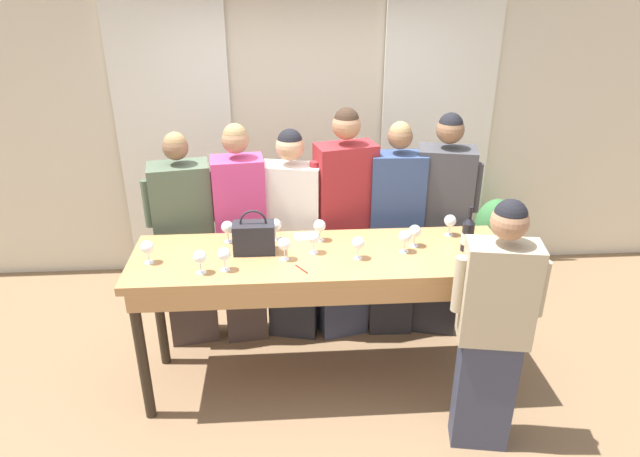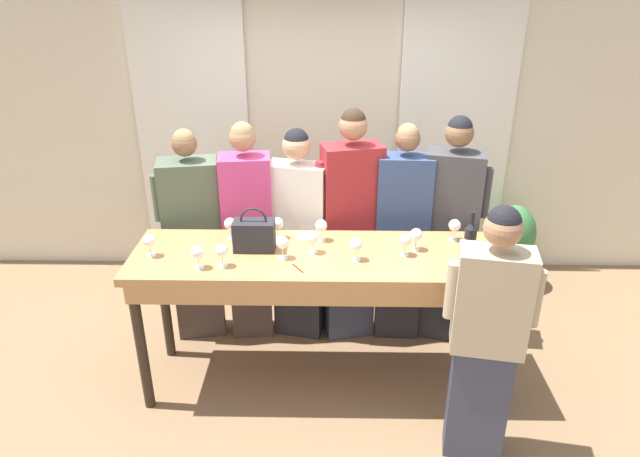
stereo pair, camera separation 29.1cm
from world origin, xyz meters
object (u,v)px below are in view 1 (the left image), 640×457
at_px(wine_glass_front_left, 200,257).
at_px(wine_glass_by_handbag, 358,243).
at_px(guest_pink_top, 241,235).
at_px(tasting_bar, 321,270).
at_px(wine_glass_center_right, 405,237).
at_px(wine_glass_back_mid, 147,247).
at_px(guest_cream_sweater, 292,235).
at_px(guest_beige_cap, 441,227).
at_px(guest_olive_jacket, 186,242).
at_px(guest_navy_coat, 394,231).
at_px(wine_glass_center_left, 450,221).
at_px(wine_bottle, 468,234).
at_px(wine_glass_front_mid, 275,225).
at_px(wine_glass_near_host, 224,255).
at_px(handbag, 254,237).
at_px(wine_glass_back_right, 227,228).
at_px(wine_glass_center_mid, 415,231).
at_px(guest_striped_shirt, 344,226).
at_px(potted_plant, 495,236).
at_px(wine_glass_front_right, 313,238).
at_px(host_pouring, 493,328).

distance_m(wine_glass_front_left, wine_glass_by_handbag, 1.00).
height_order(wine_glass_front_left, guest_pink_top, guest_pink_top).
relative_size(tasting_bar, wine_glass_center_right, 16.14).
xyz_separation_m(wine_glass_back_mid, guest_cream_sweater, (0.93, 0.66, -0.26)).
bearing_deg(tasting_bar, guest_beige_cap, 33.05).
distance_m(guest_olive_jacket, guest_pink_top, 0.43).
height_order(guest_navy_coat, guest_beige_cap, guest_beige_cap).
distance_m(wine_glass_by_handbag, guest_beige_cap, 1.04).
relative_size(wine_glass_front_left, wine_glass_center_left, 1.00).
relative_size(wine_glass_center_left, guest_cream_sweater, 0.09).
xyz_separation_m(wine_bottle, wine_glass_by_handbag, (-0.74, -0.07, -0.01)).
height_order(wine_glass_front_mid, wine_glass_by_handbag, same).
relative_size(wine_glass_center_right, guest_pink_top, 0.09).
bearing_deg(wine_glass_center_right, wine_glass_near_host, -171.64).
distance_m(wine_glass_near_host, wine_glass_by_handbag, 0.85).
bearing_deg(guest_cream_sweater, wine_glass_back_mid, -144.40).
distance_m(handbag, wine_glass_front_left, 0.42).
xyz_separation_m(guest_pink_top, guest_cream_sweater, (0.39, 0.00, -0.02)).
height_order(wine_glass_back_right, guest_pink_top, guest_pink_top).
height_order(wine_glass_back_right, guest_olive_jacket, guest_olive_jacket).
xyz_separation_m(tasting_bar, wine_glass_by_handbag, (0.24, -0.06, 0.22)).
height_order(wine_glass_front_left, wine_glass_center_mid, same).
height_order(wine_glass_by_handbag, guest_striped_shirt, guest_striped_shirt).
height_order(wine_glass_center_right, guest_olive_jacket, guest_olive_jacket).
distance_m(guest_striped_shirt, potted_plant, 1.80).
xyz_separation_m(wine_glass_center_left, wine_glass_by_handbag, (-0.69, -0.30, 0.00)).
relative_size(wine_bottle, wine_glass_back_right, 2.02).
height_order(wine_glass_front_mid, wine_glass_center_mid, same).
relative_size(wine_glass_front_left, guest_navy_coat, 0.09).
bearing_deg(wine_glass_center_right, wine_glass_back_right, 168.94).
height_order(wine_glass_back_mid, potted_plant, wine_glass_back_mid).
distance_m(wine_glass_center_right, guest_pink_top, 1.30).
bearing_deg(wine_glass_near_host, potted_plant, 34.02).
bearing_deg(guest_navy_coat, tasting_bar, -134.05).
height_order(wine_glass_center_left, guest_beige_cap, guest_beige_cap).
distance_m(handbag, guest_navy_coat, 1.22).
xyz_separation_m(wine_glass_front_right, wine_glass_center_left, (0.97, 0.20, 0.00)).
xyz_separation_m(wine_glass_back_right, wine_glass_by_handbag, (0.86, -0.30, 0.00)).
xyz_separation_m(wine_glass_back_mid, host_pouring, (2.07, -0.60, -0.29)).
bearing_deg(wine_glass_back_right, host_pouring, -28.69).
distance_m(wine_bottle, guest_beige_cap, 0.67).
bearing_deg(guest_cream_sweater, wine_glass_center_mid, -33.60).
bearing_deg(guest_pink_top, wine_glass_center_right, -29.13).
xyz_separation_m(wine_glass_center_mid, guest_striped_shirt, (-0.41, 0.54, -0.20)).
bearing_deg(wine_glass_front_mid, wine_glass_near_host, -127.27).
bearing_deg(guest_striped_shirt, wine_glass_front_mid, -143.90).
xyz_separation_m(wine_glass_near_host, host_pouring, (1.58, -0.47, -0.29)).
xyz_separation_m(handbag, wine_glass_back_mid, (-0.67, -0.11, 0.00)).
bearing_deg(wine_glass_front_left, wine_glass_back_mid, 155.83).
xyz_separation_m(wine_glass_center_mid, potted_plant, (1.12, 1.35, -0.72)).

